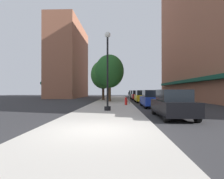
% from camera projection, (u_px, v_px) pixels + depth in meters
% --- Properties ---
extents(ground_plane, '(90.00, 90.00, 0.00)m').
position_uv_depth(ground_plane, '(142.00, 103.00, 24.89)').
color(ground_plane, '#2D2D30').
extents(sidewalk_slab, '(4.80, 50.00, 0.12)m').
position_uv_depth(sidewalk_slab, '(113.00, 102.00, 26.04)').
color(sidewalk_slab, '#B7B2A8').
rests_on(sidewalk_slab, ground).
extents(building_right_brick, '(6.80, 40.00, 26.73)m').
position_uv_depth(building_right_brick, '(211.00, 14.00, 28.56)').
color(building_right_brick, '#9E6047').
rests_on(building_right_brick, ground).
extents(building_far_background, '(6.80, 18.00, 17.18)m').
position_uv_depth(building_far_background, '(69.00, 62.00, 44.50)').
color(building_far_background, '#9E6047').
rests_on(building_far_background, ground).
extents(lamppost, '(0.48, 0.48, 5.90)m').
position_uv_depth(lamppost, '(108.00, 69.00, 13.93)').
color(lamppost, black).
rests_on(lamppost, sidewalk_slab).
extents(fire_hydrant, '(0.33, 0.26, 0.79)m').
position_uv_depth(fire_hydrant, '(126.00, 101.00, 19.38)').
color(fire_hydrant, red).
rests_on(fire_hydrant, sidewalk_slab).
extents(parking_meter_near, '(0.14, 0.09, 1.31)m').
position_uv_depth(parking_meter_near, '(129.00, 96.00, 20.99)').
color(parking_meter_near, slate).
rests_on(parking_meter_near, sidewalk_slab).
extents(parking_meter_far, '(0.14, 0.09, 1.31)m').
position_uv_depth(parking_meter_far, '(129.00, 96.00, 22.51)').
color(parking_meter_far, slate).
rests_on(parking_meter_far, sidewalk_slab).
extents(tree_near, '(4.03, 4.03, 6.44)m').
position_uv_depth(tree_near, '(103.00, 75.00, 30.45)').
color(tree_near, '#422D1E').
rests_on(tree_near, sidewalk_slab).
extents(tree_mid, '(5.18, 5.18, 8.02)m').
position_uv_depth(tree_mid, '(109.00, 73.00, 36.49)').
color(tree_mid, '#4C3823').
rests_on(tree_mid, sidewalk_slab).
extents(tree_far, '(3.97, 3.97, 6.46)m').
position_uv_depth(tree_far, '(109.00, 71.00, 25.65)').
color(tree_far, '#4C3823').
rests_on(tree_far, sidewalk_slab).
extents(car_black, '(1.80, 4.30, 1.66)m').
position_uv_depth(car_black, '(173.00, 104.00, 10.87)').
color(car_black, black).
rests_on(car_black, ground).
extents(car_blue, '(1.80, 4.30, 1.66)m').
position_uv_depth(car_blue, '(152.00, 99.00, 17.88)').
color(car_blue, black).
rests_on(car_blue, ground).
extents(car_yellow, '(1.80, 4.30, 1.66)m').
position_uv_depth(car_yellow, '(142.00, 97.00, 25.22)').
color(car_yellow, black).
rests_on(car_yellow, ground).
extents(car_red, '(1.80, 4.30, 1.66)m').
position_uv_depth(car_red, '(137.00, 95.00, 32.46)').
color(car_red, black).
rests_on(car_red, ground).
extents(car_green, '(1.80, 4.30, 1.66)m').
position_uv_depth(car_green, '(134.00, 95.00, 38.07)').
color(car_green, black).
rests_on(car_green, ground).
extents(car_white, '(1.80, 4.30, 1.66)m').
position_uv_depth(car_white, '(132.00, 94.00, 43.99)').
color(car_white, black).
rests_on(car_white, ground).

